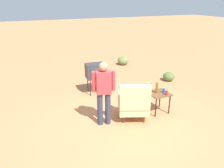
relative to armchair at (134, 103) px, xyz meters
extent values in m
plane|color=#C17A4C|center=(0.17, 0.01, -0.50)|extent=(60.00, 60.00, 0.00)
cylinder|color=brown|center=(-0.38, -0.24, -0.39)|extent=(0.05, 0.05, 0.22)
cylinder|color=brown|center=(0.11, -0.44, -0.39)|extent=(0.05, 0.05, 0.22)
cylinder|color=brown|center=(-0.19, 0.25, -0.39)|extent=(0.05, 0.05, 0.22)
cylinder|color=brown|center=(0.31, 0.05, -0.39)|extent=(0.05, 0.05, 0.22)
cube|color=#CCB784|center=(-0.04, -0.09, -0.18)|extent=(0.99, 0.99, 0.20)
cube|color=#CCB784|center=(0.08, 0.20, 0.24)|extent=(0.76, 0.43, 0.64)
cube|color=#CCB784|center=(-0.33, 0.03, 0.05)|extent=(0.39, 0.69, 0.26)
cube|color=#CCB784|center=(0.26, -0.21, 0.05)|extent=(0.39, 0.69, 0.26)
cylinder|color=black|center=(-1.07, -0.33, -0.22)|extent=(0.04, 0.04, 0.55)
cylinder|color=black|center=(-0.62, -0.33, -0.22)|extent=(0.04, 0.04, 0.55)
cylinder|color=black|center=(-1.07, 0.12, -0.22)|extent=(0.04, 0.04, 0.55)
cylinder|color=black|center=(-0.62, 0.12, -0.22)|extent=(0.04, 0.04, 0.55)
cube|color=brown|center=(-0.85, -0.11, 0.07)|extent=(0.56, 0.56, 0.03)
cylinder|color=black|center=(0.55, -1.92, -0.22)|extent=(0.03, 0.03, 0.55)
cylinder|color=black|center=(0.11, -1.89, -0.22)|extent=(0.03, 0.03, 0.55)
cylinder|color=black|center=(0.52, -2.28, -0.22)|extent=(0.03, 0.03, 0.55)
cylinder|color=black|center=(0.08, -2.25, -0.22)|extent=(0.03, 0.03, 0.55)
cube|color=#333338|center=(0.32, -2.08, 0.29)|extent=(0.63, 0.48, 0.48)
cube|color=#383D3F|center=(0.33, -1.86, 0.29)|extent=(0.42, 0.04, 0.34)
cylinder|color=#2D3347|center=(0.69, -0.09, -0.07)|extent=(0.14, 0.14, 0.86)
cylinder|color=#2D3347|center=(0.89, -0.14, -0.07)|extent=(0.14, 0.14, 0.86)
cube|color=#BC383D|center=(0.79, -0.11, 0.64)|extent=(0.40, 0.30, 0.56)
cylinder|color=#BC383D|center=(0.55, -0.06, 0.67)|extent=(0.09, 0.09, 0.50)
cylinder|color=#BC383D|center=(1.02, -0.17, 0.67)|extent=(0.09, 0.09, 0.50)
sphere|color=#A37556|center=(0.79, -0.11, 1.03)|extent=(0.22, 0.22, 0.22)
cylinder|color=blue|center=(-0.98, -0.07, 0.15)|extent=(0.07, 0.07, 0.12)
cylinder|color=brown|center=(-0.79, -0.13, 0.24)|extent=(0.07, 0.07, 0.30)
cylinder|color=red|center=(-0.94, 0.10, 0.15)|extent=(0.07, 0.07, 0.12)
cylinder|color=silver|center=(-0.64, -0.32, 0.18)|extent=(0.09, 0.09, 0.18)
sphere|color=yellow|center=(-0.64, -0.32, 0.32)|extent=(0.07, 0.07, 0.07)
sphere|color=#E04C66|center=(-0.68, -0.31, 0.32)|extent=(0.07, 0.07, 0.07)
sphere|color=orange|center=(-0.60, -0.34, 0.32)|extent=(0.07, 0.07, 0.07)
ellipsoid|color=olive|center=(-2.07, -4.78, -0.29)|extent=(0.54, 0.54, 0.41)
ellipsoid|color=#516B38|center=(-2.71, -2.05, -0.32)|extent=(0.45, 0.45, 0.35)
camera|label=1|loc=(2.59, 4.51, 2.54)|focal=35.48mm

